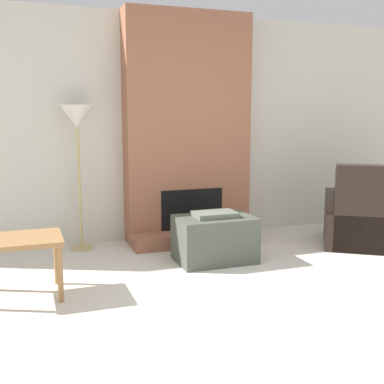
% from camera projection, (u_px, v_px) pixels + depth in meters
% --- Properties ---
extents(ground_plane, '(24.00, 24.00, 0.00)m').
position_uv_depth(ground_plane, '(323.00, 339.00, 3.17)').
color(ground_plane, beige).
extents(wall_back, '(7.01, 0.06, 2.60)m').
position_uv_depth(wall_back, '(182.00, 128.00, 5.71)').
color(wall_back, beige).
rests_on(wall_back, ground_plane).
extents(fireplace, '(1.46, 0.62, 2.60)m').
position_uv_depth(fireplace, '(188.00, 135.00, 5.54)').
color(fireplace, '#935B42').
rests_on(fireplace, ground_plane).
extents(ottoman, '(0.77, 0.52, 0.50)m').
position_uv_depth(ottoman, '(215.00, 238.00, 4.81)').
color(ottoman, '#474C42').
rests_on(ottoman, ground_plane).
extents(armchair, '(1.26, 1.26, 0.94)m').
position_uv_depth(armchair, '(367.00, 221.00, 5.36)').
color(armchair, black).
rests_on(armchair, ground_plane).
extents(side_table, '(0.57, 0.52, 0.49)m').
position_uv_depth(side_table, '(26.00, 246.00, 3.85)').
color(side_table, '#9E7042').
rests_on(side_table, ground_plane).
extents(floor_lamp_left, '(0.37, 0.37, 1.56)m').
position_uv_depth(floor_lamp_left, '(77.00, 123.00, 5.07)').
color(floor_lamp_left, tan).
rests_on(floor_lamp_left, ground_plane).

